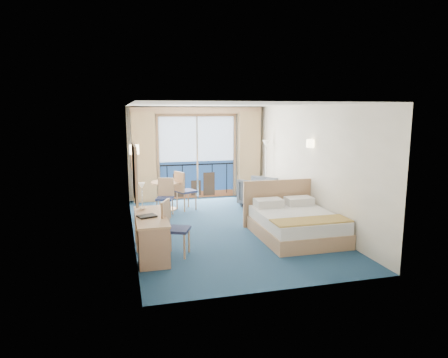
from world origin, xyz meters
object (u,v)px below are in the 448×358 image
bed (295,223)px  armchair (257,192)px  floor_lamp (266,155)px  table_chair_a (183,188)px  table_chair_b (165,195)px  desk_chair (172,225)px  nightstand (295,209)px  desk (153,240)px  round_table (167,188)px

bed → armchair: 2.80m
floor_lamp → table_chair_a: (-2.45, -0.45, -0.75)m
table_chair_a → table_chair_b: 0.67m
desk_chair → table_chair_a: bearing=10.4°
nightstand → floor_lamp: bearing=89.1°
desk → desk_chair: desk_chair is taller
bed → armchair: (0.16, 2.80, 0.10)m
round_table → table_chair_b: (-0.12, -0.56, -0.05)m
desk_chair → table_chair_a: size_ratio=0.98×
armchair → round_table: size_ratio=1.02×
table_chair_b → bed: bearing=-27.9°
armchair → table_chair_b: bearing=-33.3°
nightstand → table_chair_b: bearing=157.7°
desk_chair → round_table: 3.39m
nightstand → round_table: size_ratio=0.65×
bed → nightstand: size_ratio=3.62×
table_chair_a → desk: bearing=138.9°
bed → round_table: bearing=127.4°
armchair → table_chair_b: (-2.54, -0.38, 0.13)m
round_table → table_chair_a: 0.42m
floor_lamp → armchair: bearing=-130.8°
floor_lamp → table_chair_b: floor_lamp is taller
table_chair_a → table_chair_b: (-0.52, -0.42, -0.05)m
floor_lamp → nightstand: bearing=-90.9°
bed → table_chair_a: size_ratio=1.93×
nightstand → floor_lamp: (0.03, 2.07, 1.06)m
table_chair_a → round_table: bearing=47.3°
desk → table_chair_a: 3.71m
nightstand → desk_chair: size_ratio=0.54×
table_chair_a → table_chair_b: table_chair_a is taller
floor_lamp → desk_chair: 4.92m
bed → table_chair_a: bearing=123.4°
bed → armchair: bearing=86.7°
floor_lamp → table_chair_b: size_ratio=1.89×
round_table → desk: bearing=-100.4°
floor_lamp → desk: size_ratio=1.12×
desk → table_chair_b: 3.17m
desk_chair → table_chair_b: bearing=18.8°
bed → nightstand: (0.55, 1.21, -0.02)m
nightstand → round_table: bearing=148.0°
bed → table_chair_b: (-2.38, 2.41, 0.23)m
floor_lamp → table_chair_b: (-2.96, -0.87, -0.80)m
armchair → desk: size_ratio=0.55×
desk → nightstand: bearing=28.8°
nightstand → floor_lamp: size_ratio=0.31×
table_chair_b → table_chair_a: bearing=56.7°
nightstand → table_chair_a: table_chair_a is taller
armchair → floor_lamp: 1.14m
bed → nightstand: 1.33m
desk_chair → table_chair_a: table_chair_a is taller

